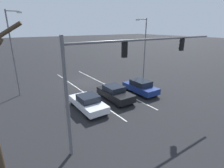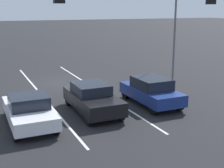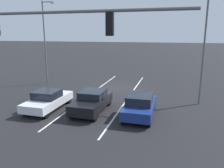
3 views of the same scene
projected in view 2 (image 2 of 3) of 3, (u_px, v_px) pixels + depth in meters
The scene contains 8 objects.
ground_plane at pixel (58, 82), 22.97m from camera, with size 240.00×240.00×0.00m, color black.
lane_stripe_left_divider at pixel (95, 88), 21.25m from camera, with size 0.12×17.56×0.01m, color silver.
lane_stripe_center_divider at pixel (41, 94), 19.78m from camera, with size 0.12×17.56×0.01m, color silver.
car_black_midlane_front at pixel (92, 98), 16.23m from camera, with size 1.91×4.43×1.50m.
car_navy_leftlane_front at pixel (151, 91), 17.56m from camera, with size 1.88×4.29×1.54m.
car_white_rightlane_front at pixel (29, 110), 14.49m from camera, with size 1.93×4.50×1.45m.
traffic_signal_gantry at pixel (66, 13), 9.51m from camera, with size 13.32×0.37×6.93m.
street_lamp_left_shoulder at pixel (173, 16), 21.69m from camera, with size 1.86×0.24×8.36m.
Camera 2 is at (5.56, 22.01, 5.33)m, focal length 50.00 mm.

